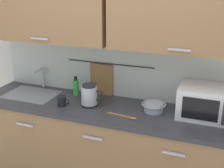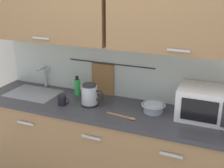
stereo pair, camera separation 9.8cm
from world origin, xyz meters
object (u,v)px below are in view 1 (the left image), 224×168
(microwave, at_px, (206,102))
(mixing_bowl, at_px, (154,107))
(wooden_spoon, at_px, (126,117))
(mug_near_sink, at_px, (62,101))
(electric_kettle, at_px, (90,95))
(dish_soap_bottle, at_px, (76,87))

(microwave, relative_size, mixing_bowl, 2.15)
(wooden_spoon, bearing_deg, microwave, 21.73)
(mug_near_sink, height_order, mixing_bowl, mug_near_sink)
(mixing_bowl, distance_m, wooden_spoon, 0.28)
(wooden_spoon, bearing_deg, mug_near_sink, 177.88)
(microwave, height_order, mixing_bowl, microwave)
(mixing_bowl, relative_size, wooden_spoon, 0.77)
(electric_kettle, xyz_separation_m, mug_near_sink, (-0.24, -0.10, -0.05))
(dish_soap_bottle, relative_size, wooden_spoon, 0.71)
(dish_soap_bottle, distance_m, mixing_bowl, 0.83)
(dish_soap_bottle, bearing_deg, electric_kettle, -38.33)
(wooden_spoon, bearing_deg, mixing_bowl, 45.87)
(microwave, xyz_separation_m, mug_near_sink, (-1.26, -0.23, -0.09))
(dish_soap_bottle, height_order, mixing_bowl, dish_soap_bottle)
(electric_kettle, height_order, mixing_bowl, electric_kettle)
(mug_near_sink, bearing_deg, electric_kettle, 21.67)
(electric_kettle, xyz_separation_m, wooden_spoon, (0.39, -0.12, -0.10))
(electric_kettle, height_order, wooden_spoon, electric_kettle)
(microwave, xyz_separation_m, wooden_spoon, (-0.63, -0.25, -0.13))
(dish_soap_bottle, bearing_deg, mixing_bowl, -7.38)
(microwave, xyz_separation_m, dish_soap_bottle, (-1.26, 0.06, -0.05))
(wooden_spoon, bearing_deg, electric_kettle, 162.86)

